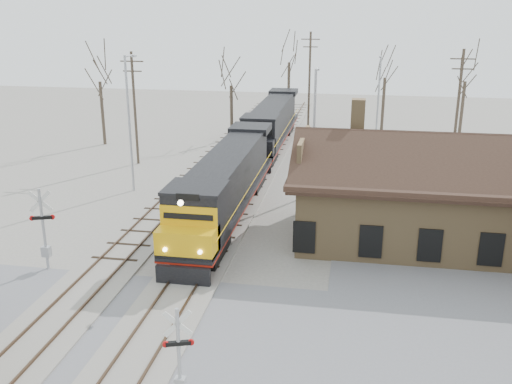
% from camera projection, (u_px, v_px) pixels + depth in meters
% --- Properties ---
extents(ground, '(140.00, 140.00, 0.00)m').
position_uv_depth(ground, '(157.00, 328.00, 24.28)').
color(ground, gray).
rests_on(ground, ground).
extents(road, '(60.00, 9.00, 0.03)m').
position_uv_depth(road, '(157.00, 327.00, 24.27)').
color(road, slate).
rests_on(road, ground).
extents(track_main, '(3.40, 90.00, 0.24)m').
position_uv_depth(track_main, '(232.00, 209.00, 38.30)').
color(track_main, gray).
rests_on(track_main, ground).
extents(track_siding, '(3.40, 90.00, 0.24)m').
position_uv_depth(track_siding, '(168.00, 205.00, 39.04)').
color(track_siding, gray).
rests_on(track_siding, ground).
extents(depot, '(15.20, 9.31, 7.90)m').
position_uv_depth(depot, '(424.00, 200.00, 32.80)').
color(depot, olive).
rests_on(depot, ground).
extents(locomotive_lead, '(2.94, 19.67, 4.37)m').
position_uv_depth(locomotive_lead, '(225.00, 186.00, 35.81)').
color(locomotive_lead, black).
rests_on(locomotive_lead, ground).
extents(locomotive_trailing, '(2.94, 19.67, 4.13)m').
position_uv_depth(locomotive_trailing, '(271.00, 124.00, 54.49)').
color(locomotive_trailing, black).
rests_on(locomotive_trailing, ground).
extents(crossbuck_near, '(1.03, 0.41, 3.70)m').
position_uv_depth(crossbuck_near, '(179.00, 360.00, 19.07)').
color(crossbuck_near, '#A5A8AD').
rests_on(crossbuck_near, ground).
extents(crossbuck_far, '(1.20, 0.50, 4.39)m').
position_uv_depth(crossbuck_far, '(44.00, 233.00, 29.08)').
color(crossbuck_far, '#A5A8AD').
rests_on(crossbuck_far, ground).
extents(streetlight_a, '(0.25, 2.04, 9.83)m').
position_uv_depth(streetlight_a, '(130.00, 117.00, 40.83)').
color(streetlight_a, '#A5A8AD').
rests_on(streetlight_a, ground).
extents(streetlight_b, '(0.25, 2.04, 8.98)m').
position_uv_depth(streetlight_b, '(314.00, 126.00, 40.07)').
color(streetlight_b, '#A5A8AD').
rests_on(streetlight_b, ground).
extents(streetlight_c, '(0.25, 2.04, 8.69)m').
position_uv_depth(streetlight_c, '(378.00, 98.00, 53.42)').
color(streetlight_c, '#A5A8AD').
rests_on(streetlight_c, ground).
extents(utility_pole_a, '(2.00, 0.24, 9.53)m').
position_uv_depth(utility_pole_a, '(135.00, 106.00, 48.11)').
color(utility_pole_a, '#382D23').
rests_on(utility_pole_a, ground).
extents(utility_pole_b, '(2.00, 0.24, 10.49)m').
position_uv_depth(utility_pole_b, '(309.00, 79.00, 62.38)').
color(utility_pole_b, '#382D23').
rests_on(utility_pole_b, ground).
extents(utility_pole_c, '(2.00, 0.24, 9.79)m').
position_uv_depth(utility_pole_c, '(458.00, 106.00, 47.34)').
color(utility_pole_c, '#382D23').
rests_on(utility_pole_c, ground).
extents(tree_a, '(4.10, 4.10, 10.05)m').
position_uv_depth(tree_a, '(99.00, 71.00, 54.42)').
color(tree_a, '#382D23').
rests_on(tree_a, ground).
extents(tree_b, '(3.69, 3.69, 9.05)m').
position_uv_depth(tree_b, '(231.00, 76.00, 56.37)').
color(tree_b, '#382D23').
rests_on(tree_b, ground).
extents(tree_c, '(4.65, 4.65, 11.39)m').
position_uv_depth(tree_c, '(289.00, 52.00, 64.46)').
color(tree_c, '#382D23').
rests_on(tree_c, ground).
extents(tree_d, '(4.00, 4.00, 9.80)m').
position_uv_depth(tree_d, '(386.00, 68.00, 58.81)').
color(tree_d, '#382D23').
rests_on(tree_d, ground).
extents(tree_e, '(4.02, 4.02, 9.85)m').
position_uv_depth(tree_e, '(466.00, 71.00, 55.60)').
color(tree_e, '#382D23').
rests_on(tree_e, ground).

